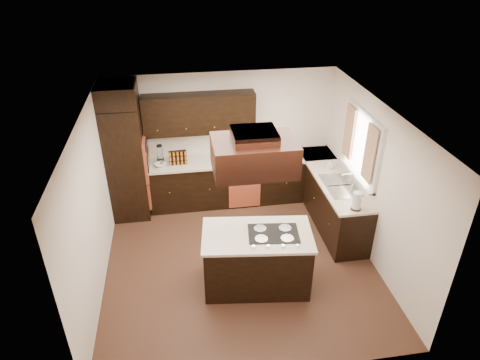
# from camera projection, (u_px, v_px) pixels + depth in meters

# --- Properties ---
(floor) EXTENTS (4.20, 4.20, 0.02)m
(floor) POSITION_uv_depth(u_px,v_px,m) (240.00, 261.00, 6.92)
(floor) COLOR brown
(floor) RESTS_ON ground
(ceiling) EXTENTS (4.20, 4.20, 0.02)m
(ceiling) POSITION_uv_depth(u_px,v_px,m) (240.00, 114.00, 5.67)
(ceiling) COLOR white
(ceiling) RESTS_ON ground
(wall_back) EXTENTS (4.20, 0.02, 2.50)m
(wall_back) POSITION_uv_depth(u_px,v_px,m) (223.00, 137.00, 8.10)
(wall_back) COLOR silver
(wall_back) RESTS_ON ground
(wall_front) EXTENTS (4.20, 0.02, 2.50)m
(wall_front) POSITION_uv_depth(u_px,v_px,m) (270.00, 299.00, 4.49)
(wall_front) COLOR silver
(wall_front) RESTS_ON ground
(wall_left) EXTENTS (0.02, 4.20, 2.50)m
(wall_left) POSITION_uv_depth(u_px,v_px,m) (92.00, 207.00, 6.01)
(wall_left) COLOR silver
(wall_left) RESTS_ON ground
(wall_right) EXTENTS (0.02, 4.20, 2.50)m
(wall_right) POSITION_uv_depth(u_px,v_px,m) (375.00, 184.00, 6.58)
(wall_right) COLOR silver
(wall_right) RESTS_ON ground
(oven_column) EXTENTS (0.65, 0.75, 2.12)m
(oven_column) POSITION_uv_depth(u_px,v_px,m) (127.00, 162.00, 7.61)
(oven_column) COLOR black
(oven_column) RESTS_ON floor
(wall_oven_face) EXTENTS (0.05, 0.62, 0.78)m
(wall_oven_face) POSITION_uv_depth(u_px,v_px,m) (146.00, 158.00, 7.63)
(wall_oven_face) COLOR #B74D2F
(wall_oven_face) RESTS_ON oven_column
(base_cabinets_back) EXTENTS (2.93, 0.60, 0.88)m
(base_cabinets_back) POSITION_uv_depth(u_px,v_px,m) (227.00, 182.00, 8.25)
(base_cabinets_back) COLOR black
(base_cabinets_back) RESTS_ON floor
(base_cabinets_right) EXTENTS (0.60, 2.40, 0.88)m
(base_cabinets_right) POSITION_uv_depth(u_px,v_px,m) (330.00, 199.00, 7.71)
(base_cabinets_right) COLOR black
(base_cabinets_right) RESTS_ON floor
(countertop_back) EXTENTS (2.93, 0.63, 0.04)m
(countertop_back) POSITION_uv_depth(u_px,v_px,m) (227.00, 161.00, 8.00)
(countertop_back) COLOR beige
(countertop_back) RESTS_ON base_cabinets_back
(countertop_right) EXTENTS (0.63, 2.40, 0.04)m
(countertop_right) POSITION_uv_depth(u_px,v_px,m) (332.00, 177.00, 7.48)
(countertop_right) COLOR beige
(countertop_right) RESTS_ON base_cabinets_right
(upper_cabinets) EXTENTS (2.00, 0.34, 0.72)m
(upper_cabinets) POSITION_uv_depth(u_px,v_px,m) (199.00, 114.00, 7.61)
(upper_cabinets) COLOR black
(upper_cabinets) RESTS_ON wall_back
(dishwasher_front) EXTENTS (0.60, 0.05, 0.72)m
(dishwasher_front) POSITION_uv_depth(u_px,v_px,m) (245.00, 190.00, 8.06)
(dishwasher_front) COLOR #B74D2F
(dishwasher_front) RESTS_ON floor
(window_frame) EXTENTS (0.06, 1.32, 1.12)m
(window_frame) POSITION_uv_depth(u_px,v_px,m) (362.00, 145.00, 6.85)
(window_frame) COLOR silver
(window_frame) RESTS_ON wall_right
(window_pane) EXTENTS (0.00, 1.20, 1.00)m
(window_pane) POSITION_uv_depth(u_px,v_px,m) (363.00, 145.00, 6.85)
(window_pane) COLOR white
(window_pane) RESTS_ON wall_right
(curtain_left) EXTENTS (0.02, 0.34, 0.90)m
(curtain_left) POSITION_uv_depth(u_px,v_px,m) (370.00, 154.00, 6.45)
(curtain_left) COLOR beige
(curtain_left) RESTS_ON wall_right
(curtain_right) EXTENTS (0.02, 0.34, 0.90)m
(curtain_right) POSITION_uv_depth(u_px,v_px,m) (349.00, 132.00, 7.17)
(curtain_right) COLOR beige
(curtain_right) RESTS_ON wall_right
(sink_rim) EXTENTS (0.52, 0.84, 0.01)m
(sink_rim) POSITION_uv_depth(u_px,v_px,m) (340.00, 185.00, 7.17)
(sink_rim) COLOR silver
(sink_rim) RESTS_ON countertop_right
(island) EXTENTS (1.59, 0.99, 0.88)m
(island) POSITION_uv_depth(u_px,v_px,m) (257.00, 260.00, 6.25)
(island) COLOR black
(island) RESTS_ON floor
(island_top) EXTENTS (1.65, 1.05, 0.04)m
(island_top) POSITION_uv_depth(u_px,v_px,m) (257.00, 235.00, 6.02)
(island_top) COLOR beige
(island_top) RESTS_ON island
(cooktop) EXTENTS (0.76, 0.55, 0.01)m
(cooktop) POSITION_uv_depth(u_px,v_px,m) (273.00, 233.00, 6.01)
(cooktop) COLOR black
(cooktop) RESTS_ON island_top
(range_hood) EXTENTS (1.05, 0.72, 0.42)m
(range_hood) POSITION_uv_depth(u_px,v_px,m) (254.00, 155.00, 5.39)
(range_hood) COLOR black
(range_hood) RESTS_ON ceiling
(hood_duct) EXTENTS (0.55, 0.50, 0.13)m
(hood_duct) POSITION_uv_depth(u_px,v_px,m) (254.00, 135.00, 5.25)
(hood_duct) COLOR black
(hood_duct) RESTS_ON ceiling
(blender_base) EXTENTS (0.15, 0.15, 0.10)m
(blender_base) POSITION_uv_depth(u_px,v_px,m) (161.00, 162.00, 7.82)
(blender_base) COLOR silver
(blender_base) RESTS_ON countertop_back
(blender_pitcher) EXTENTS (0.13, 0.13, 0.26)m
(blender_pitcher) POSITION_uv_depth(u_px,v_px,m) (160.00, 153.00, 7.73)
(blender_pitcher) COLOR silver
(blender_pitcher) RESTS_ON blender_base
(spice_rack) EXTENTS (0.32, 0.10, 0.26)m
(spice_rack) POSITION_uv_depth(u_px,v_px,m) (178.00, 158.00, 7.78)
(spice_rack) COLOR black
(spice_rack) RESTS_ON countertop_back
(mixing_bowl) EXTENTS (0.27, 0.27, 0.05)m
(mixing_bowl) POSITION_uv_depth(u_px,v_px,m) (161.00, 165.00, 7.76)
(mixing_bowl) COLOR silver
(mixing_bowl) RESTS_ON countertop_back
(soap_bottle) EXTENTS (0.09, 0.09, 0.18)m
(soap_bottle) POSITION_uv_depth(u_px,v_px,m) (330.00, 165.00, 7.63)
(soap_bottle) COLOR silver
(soap_bottle) RESTS_ON countertop_right
(paper_towel) EXTENTS (0.18, 0.18, 0.30)m
(paper_towel) POSITION_uv_depth(u_px,v_px,m) (357.00, 201.00, 6.48)
(paper_towel) COLOR silver
(paper_towel) RESTS_ON countertop_right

